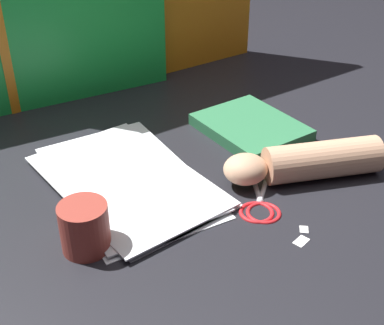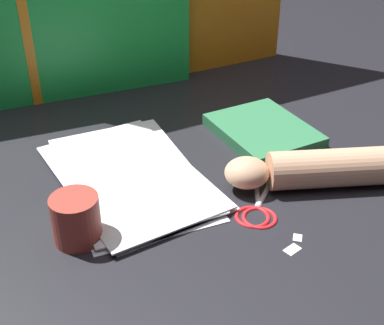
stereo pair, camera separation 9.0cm
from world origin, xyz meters
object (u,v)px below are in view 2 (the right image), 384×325
Objects in this scene: mug at (76,219)px; scissors at (258,208)px; book_closed at (263,131)px; hand_forearm at (310,169)px; paper_stack at (131,176)px.

scissors is at bearing -12.74° from mug.
hand_forearm reaches higher than book_closed.
book_closed is at bearing 81.55° from hand_forearm.
scissors is 0.54× the size of hand_forearm.
hand_forearm reaches higher than paper_stack.
mug reaches higher than paper_stack.
hand_forearm is 3.82× the size of mug.
book_closed is 1.34× the size of scissors.
paper_stack is at bearing -175.56° from book_closed.
mug is at bearing -138.12° from paper_stack.
scissors is 2.04× the size of mug.
paper_stack is 4.94× the size of mug.
book_closed is at bearing 18.21° from mug.
mug is (-0.41, 0.04, 0.00)m from hand_forearm.
scissors is 0.13m from hand_forearm.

